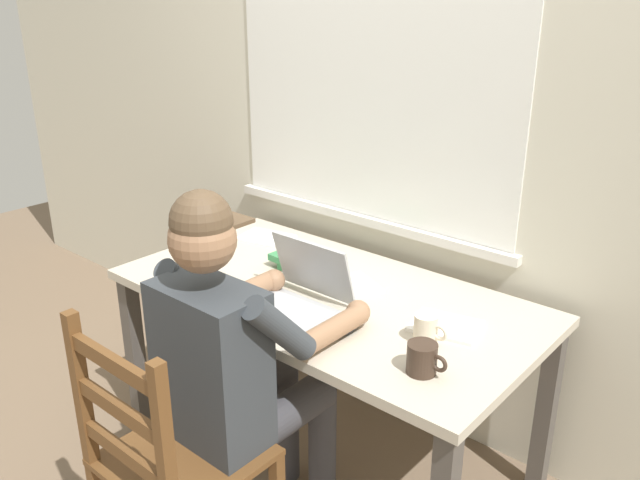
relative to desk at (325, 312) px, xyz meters
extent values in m
plane|color=brown|center=(0.00, 0.00, -0.64)|extent=(8.00, 8.00, 0.00)
cube|color=beige|center=(0.00, 0.49, 0.66)|extent=(6.00, 0.04, 2.60)
cube|color=white|center=(-0.18, 0.46, 0.70)|extent=(1.35, 0.01, 0.95)
cube|color=beige|center=(-0.18, 0.46, 0.20)|extent=(1.41, 0.06, 0.04)
cube|color=#BCB29E|center=(0.00, 0.00, 0.07)|extent=(1.55, 0.82, 0.03)
cube|color=#4C4742|center=(-0.73, -0.36, -0.30)|extent=(0.06, 0.06, 0.69)
cube|color=#4C4742|center=(-0.73, 0.36, -0.30)|extent=(0.06, 0.06, 0.69)
cube|color=#4C4742|center=(0.73, 0.36, -0.30)|extent=(0.06, 0.06, 0.69)
cube|color=#33383D|center=(0.06, -0.59, 0.08)|extent=(0.34, 0.20, 0.50)
sphere|color=#936B4C|center=(0.06, -0.59, 0.47)|extent=(0.19, 0.19, 0.19)
sphere|color=brown|center=(0.06, -0.59, 0.53)|extent=(0.17, 0.17, 0.17)
cube|color=brown|center=(0.06, -0.50, 0.51)|extent=(0.13, 0.10, 0.01)
cylinder|color=#38383D|center=(-0.03, -0.39, -0.17)|extent=(0.13, 0.40, 0.13)
cylinder|color=#38383D|center=(0.15, -0.39, -0.17)|extent=(0.13, 0.40, 0.13)
cylinder|color=#38383D|center=(-0.03, -0.19, -0.41)|extent=(0.10, 0.10, 0.47)
cylinder|color=#38383D|center=(0.15, -0.19, -0.41)|extent=(0.10, 0.10, 0.47)
cylinder|color=#33383D|center=(-0.14, -0.50, 0.23)|extent=(0.10, 0.25, 0.25)
cylinder|color=#936B4C|center=(-0.14, -0.27, 0.13)|extent=(0.07, 0.28, 0.07)
sphere|color=#936B4C|center=(-0.13, -0.13, 0.13)|extent=(0.08, 0.08, 0.08)
cylinder|color=#33383D|center=(0.26, -0.50, 0.23)|extent=(0.10, 0.25, 0.25)
cylinder|color=#936B4C|center=(0.26, -0.27, 0.13)|extent=(0.07, 0.28, 0.07)
sphere|color=#936B4C|center=(0.25, -0.13, 0.13)|extent=(0.08, 0.08, 0.08)
cube|color=brown|center=(0.06, -0.71, -0.18)|extent=(0.42, 0.42, 0.02)
cube|color=brown|center=(-0.13, -0.52, -0.42)|extent=(0.04, 0.04, 0.45)
cube|color=brown|center=(0.25, -0.90, 0.07)|extent=(0.04, 0.04, 0.48)
cube|color=brown|center=(-0.13, -0.90, 0.07)|extent=(0.04, 0.04, 0.48)
cube|color=brown|center=(0.06, -0.90, -0.05)|extent=(0.36, 0.02, 0.04)
cube|color=brown|center=(0.06, -0.90, 0.09)|extent=(0.36, 0.02, 0.04)
cube|color=brown|center=(0.06, -0.90, 0.23)|extent=(0.36, 0.02, 0.04)
cube|color=#ADAFB2|center=(0.01, -0.22, 0.09)|extent=(0.33, 0.23, 0.02)
cube|color=silver|center=(0.01, -0.22, 0.10)|extent=(0.29, 0.17, 0.00)
cube|color=#ADAFB2|center=(0.01, -0.07, 0.20)|extent=(0.33, 0.07, 0.21)
cube|color=#99A8B2|center=(0.01, -0.07, 0.20)|extent=(0.29, 0.06, 0.18)
ellipsoid|color=black|center=(0.24, -0.19, 0.10)|extent=(0.06, 0.10, 0.03)
cylinder|color=beige|center=(0.47, -0.08, 0.13)|extent=(0.08, 0.08, 0.10)
torus|color=beige|center=(0.52, -0.08, 0.14)|extent=(0.05, 0.01, 0.05)
cylinder|color=#38281E|center=(0.55, -0.23, 0.13)|extent=(0.09, 0.09, 0.09)
torus|color=#38281E|center=(0.61, -0.23, 0.13)|extent=(0.05, 0.01, 0.05)
cube|color=#38844C|center=(-0.21, 0.09, 0.10)|extent=(0.15, 0.13, 0.03)
cube|color=#38844C|center=(-0.22, 0.09, 0.13)|extent=(0.21, 0.15, 0.03)
cube|color=white|center=(0.47, 0.05, 0.09)|extent=(0.25, 0.21, 0.01)
cube|color=white|center=(0.04, 0.10, 0.09)|extent=(0.25, 0.24, 0.01)
cube|color=white|center=(-0.55, 0.25, 0.09)|extent=(0.26, 0.21, 0.01)
camera|label=1|loc=(1.38, -1.63, 1.11)|focal=36.50mm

